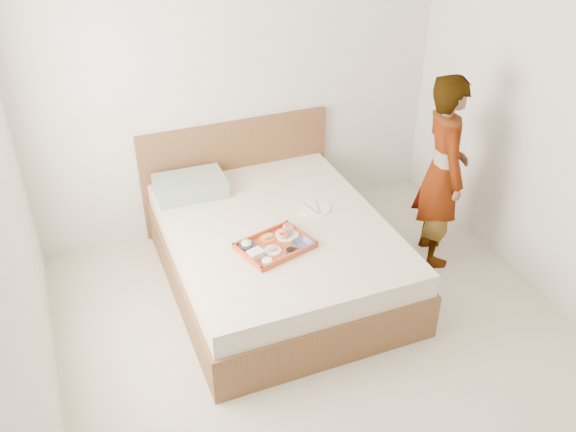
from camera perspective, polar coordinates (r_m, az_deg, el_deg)
The scene contains 17 objects.
ground at distance 4.21m, azimuth 4.92°, elevation -13.66°, with size 3.50×4.00×0.01m, color beige.
wall_back at distance 5.07m, azimuth -4.62°, elevation 12.54°, with size 3.50×0.01×2.60m, color silver.
wall_left at distance 3.11m, azimuth -24.24°, elevation -4.72°, with size 0.01×4.00×2.60m, color silver.
bed at distance 4.70m, azimuth -1.02°, elevation -3.46°, with size 1.65×2.00×0.53m, color brown.
headboard at distance 5.37m, azimuth -4.79°, elevation 4.05°, with size 1.65×0.06×0.95m, color brown.
pillow at distance 4.97m, azimuth -9.05°, elevation 2.78°, with size 0.55×0.37×0.13m, color #97A495.
tray at distance 4.29m, azimuth -1.21°, elevation -2.73°, with size 0.49×0.35×0.04m, color #B44916.
prawn_plate at distance 4.40m, azimuth -0.10°, elevation -1.77°, with size 0.17×0.17×0.01m, color white.
navy_bowl_big at distance 4.29m, azimuth 1.33°, elevation -2.58°, with size 0.14×0.14×0.03m, color #191D50.
sauce_dish at distance 4.23m, azimuth 0.27°, elevation -3.29°, with size 0.07×0.07×0.03m, color black.
meat_plate at distance 4.25m, azimuth -1.45°, elevation -3.23°, with size 0.12×0.12×0.01m, color white.
bread_plate at distance 4.38m, azimuth -1.89°, elevation -2.03°, with size 0.12×0.12×0.01m, color orange.
salad_bowl at distance 4.29m, azimuth -3.86°, elevation -2.73°, with size 0.11×0.11×0.03m, color #191D50.
plastic_tub at distance 4.20m, azimuth -3.00°, elevation -3.50°, with size 0.10×0.08×0.04m, color silver.
cheese_round at distance 4.14m, azimuth -1.94°, elevation -4.21°, with size 0.07×0.07×0.02m, color white.
dinner_plate at distance 4.73m, azimuth 2.45°, elevation 0.71°, with size 0.24×0.24×0.01m, color white.
person at distance 4.87m, azimuth 14.13°, elevation 3.98°, with size 0.57×0.37×1.56m, color beige.
Camera 1 is at (-1.41, -2.55, 3.04)m, focal length 38.39 mm.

